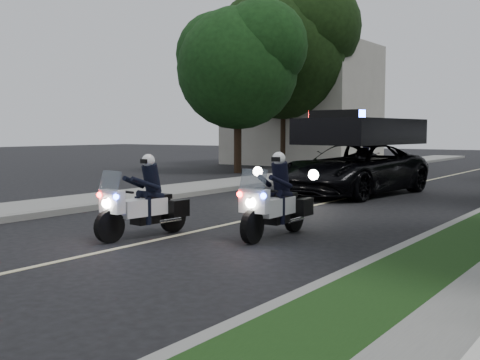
% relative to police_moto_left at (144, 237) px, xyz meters
% --- Properties ---
extents(ground, '(120.00, 120.00, 0.00)m').
position_rel_police_moto_left_xyz_m(ground, '(0.40, -2.50, 0.00)').
color(ground, black).
rests_on(ground, ground).
extents(curb_left, '(0.20, 60.00, 0.15)m').
position_rel_police_moto_left_xyz_m(curb_left, '(-3.70, 7.50, 0.07)').
color(curb_left, gray).
rests_on(curb_left, ground).
extents(sidewalk_left, '(2.00, 60.00, 0.16)m').
position_rel_police_moto_left_xyz_m(sidewalk_left, '(-4.80, 7.50, 0.08)').
color(sidewalk_left, gray).
rests_on(sidewalk_left, ground).
extents(building_far, '(8.00, 6.00, 7.00)m').
position_rel_police_moto_left_xyz_m(building_far, '(-9.60, 23.50, 3.50)').
color(building_far, '#A8A396').
rests_on(building_far, ground).
extents(lane_marking, '(0.12, 50.00, 0.01)m').
position_rel_police_moto_left_xyz_m(lane_marking, '(0.40, 7.50, 0.00)').
color(lane_marking, '#BFB78C').
rests_on(lane_marking, ground).
extents(police_moto_left, '(0.84, 1.88, 1.55)m').
position_rel_police_moto_left_xyz_m(police_moto_left, '(0.00, 0.00, 0.00)').
color(police_moto_left, white).
rests_on(police_moto_left, ground).
extents(police_moto_right, '(0.70, 1.89, 1.59)m').
position_rel_police_moto_left_xyz_m(police_moto_right, '(2.01, 1.39, 0.00)').
color(police_moto_right, silver).
rests_on(police_moto_right, ground).
extents(police_suv, '(3.29, 5.98, 2.78)m').
position_rel_police_moto_left_xyz_m(police_suv, '(0.13, 9.17, 0.00)').
color(police_suv, black).
rests_on(police_suv, ground).
extents(bicycle, '(0.55, 1.55, 0.81)m').
position_rel_police_moto_left_xyz_m(bicycle, '(-1.67, 14.39, 0.00)').
color(bicycle, black).
rests_on(bicycle, ground).
extents(cyclist, '(0.63, 0.43, 1.71)m').
position_rel_police_moto_left_xyz_m(cyclist, '(-1.67, 14.39, 0.00)').
color(cyclist, black).
rests_on(cyclist, ground).
extents(tree_left_near, '(7.59, 7.59, 9.51)m').
position_rel_police_moto_left_xyz_m(tree_left_near, '(-8.39, 15.05, 0.00)').
color(tree_left_near, '#153C14').
rests_on(tree_left_near, ground).
extents(tree_left_far, '(8.24, 8.24, 12.14)m').
position_rel_police_moto_left_xyz_m(tree_left_far, '(-9.14, 20.58, 0.00)').
color(tree_left_far, black).
rests_on(tree_left_far, ground).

